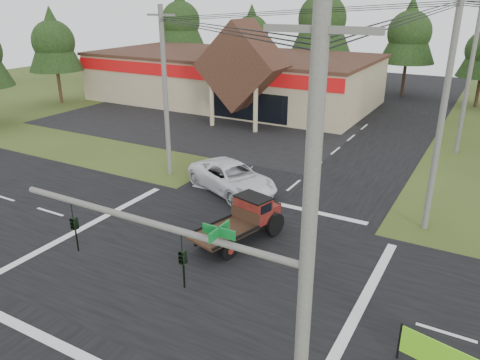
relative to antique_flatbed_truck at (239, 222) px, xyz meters
The scene contains 17 objects.
ground 2.47m from the antique_flatbed_truck, 103.34° to the right, with size 120.00×120.00×0.00m, color #314117.
road_ns 2.46m from the antique_flatbed_truck, 103.34° to the right, with size 12.00×120.00×0.02m, color black.
road_ew 2.46m from the antique_flatbed_truck, 103.34° to the right, with size 120.00×12.00×0.02m, color black.
parking_apron 22.24m from the antique_flatbed_truck, 130.79° to the left, with size 28.00×14.00×0.02m, color black.
cvs_building 31.88m from the antique_flatbed_truck, 120.63° to the left, with size 30.40×18.20×9.19m.
traffic_signal_mast 11.54m from the antique_flatbed_truck, 61.28° to the right, with size 8.12×0.24×7.00m.
utility_pole_nr 12.79m from the antique_flatbed_truck, 54.18° to the right, with size 2.00×0.30×11.00m.
utility_pole_nw 11.20m from the antique_flatbed_truck, 145.64° to the left, with size 2.00×0.30×10.50m.
utility_pole_ne 10.65m from the antique_flatbed_truck, 37.89° to the left, with size 2.00×0.30×11.50m.
utility_pole_n 21.70m from the antique_flatbed_truck, 69.32° to the left, with size 2.00×0.30×11.20m.
tree_row_a 49.10m from the antique_flatbed_truck, 128.90° to the left, with size 6.72×6.72×12.12m.
tree_row_b 45.15m from the antique_flatbed_truck, 117.26° to the left, with size 5.60×5.60×10.10m.
tree_row_c 40.95m from the antique_flatbed_truck, 105.16° to the left, with size 7.28×7.28×13.13m.
tree_row_d 40.33m from the antique_flatbed_truck, 90.74° to the left, with size 6.16×6.16×11.11m.
tree_side_w 37.51m from the antique_flatbed_truck, 151.27° to the left, with size 5.60×5.60×10.10m.
antique_flatbed_truck is the anchor object (origin of this frame).
white_pickup 6.27m from the antique_flatbed_truck, 123.04° to the left, with size 2.86×6.19×1.72m, color white.
Camera 1 is at (10.20, -14.96, 10.89)m, focal length 35.00 mm.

